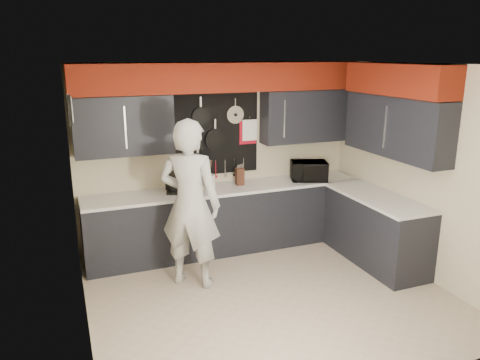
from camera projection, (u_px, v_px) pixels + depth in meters
name	position (u px, v px, depth m)	size (l,w,h in m)	color
ground	(270.00, 295.00, 5.41)	(4.00, 4.00, 0.00)	tan
back_wall_assembly	(223.00, 107.00, 6.33)	(4.00, 0.36, 2.60)	beige
right_wall_assembly	(399.00, 117.00, 5.79)	(0.36, 3.50, 2.60)	beige
left_wall_assembly	(78.00, 205.00, 4.38)	(0.05, 3.50, 2.60)	beige
base_cabinets	(268.00, 221.00, 6.48)	(3.95, 2.20, 0.92)	black
microwave	(309.00, 171.00, 6.78)	(0.51, 0.34, 0.28)	black
knife_block	(240.00, 177.00, 6.55)	(0.11, 0.11, 0.24)	#331D10
utensil_crock	(210.00, 181.00, 6.44)	(0.14, 0.14, 0.17)	silver
coffee_maker	(173.00, 179.00, 6.18)	(0.25, 0.29, 0.35)	black
person	(190.00, 204.00, 5.45)	(0.74, 0.48, 2.02)	#AEAEAB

